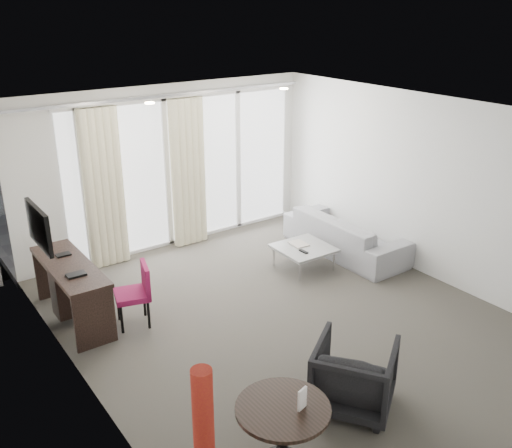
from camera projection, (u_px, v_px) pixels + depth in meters
floor at (283, 318)px, 7.25m from camera, size 5.00×6.00×0.00m
ceiling at (287, 114)px, 6.29m from camera, size 5.00×6.00×0.00m
wall_left at (79, 279)px, 5.42m from camera, size 0.00×6.00×2.60m
wall_right at (423, 186)px, 8.12m from camera, size 0.00×6.00×2.60m
window_panel at (186, 170)px, 9.23m from camera, size 4.00×0.02×2.38m
window_frame at (186, 171)px, 9.22m from camera, size 4.10×0.06×2.44m
curtain_left at (104, 189)px, 8.33m from camera, size 0.60×0.20×2.38m
curtain_right at (188, 173)px, 9.08m from camera, size 0.60×0.20×2.38m
curtain_track at (170, 95)px, 8.49m from camera, size 4.80×0.04×0.04m
downlight_a at (150, 103)px, 7.03m from camera, size 0.12×0.12×0.02m
downlight_b at (284, 89)px, 8.16m from camera, size 0.12×0.12×0.02m
desk at (73, 292)px, 7.11m from camera, size 0.51×1.62×0.76m
tv at (39, 227)px, 6.53m from camera, size 0.05×0.80×0.50m
desk_chair at (132, 296)px, 6.98m from camera, size 0.53×0.51×0.80m
round_table at (282, 438)px, 4.83m from camera, size 1.01×1.01×0.64m
menu_card at (302, 401)px, 4.66m from camera, size 0.11×0.05×0.19m
red_lamp at (204, 442)px, 4.32m from camera, size 0.27×0.27×1.31m
tub_armchair at (354, 375)px, 5.58m from camera, size 1.06×1.06×0.71m
coffee_table at (304, 258)px, 8.54m from camera, size 0.80×0.80×0.35m
remote at (303, 251)px, 8.30m from camera, size 0.05×0.14×0.02m
magazine at (299, 244)px, 8.57m from camera, size 0.26×0.32×0.02m
sofa at (345, 234)px, 9.04m from camera, size 0.83×2.13×0.62m
terrace_slab at (150, 216)px, 10.84m from camera, size 5.60×3.00×0.12m
rattan_chair_a at (177, 188)px, 10.78m from camera, size 0.72×0.72×0.91m
rattan_chair_b at (217, 169)px, 12.14m from camera, size 0.68×0.68×0.83m
rattan_table at (206, 196)px, 10.96m from camera, size 0.68×0.68×0.52m
balustrade at (118, 170)px, 11.74m from camera, size 5.50×0.06×1.05m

